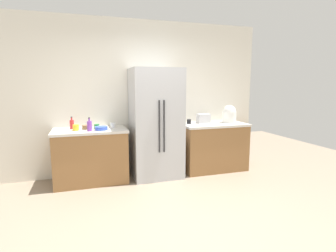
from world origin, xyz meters
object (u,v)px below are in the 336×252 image
at_px(cup_d, 113,125).
at_px(rice_cooker, 229,114).
at_px(bowl_a, 101,128).
at_px(refrigerator, 156,123).
at_px(cup_c, 97,126).
at_px(toaster, 203,118).
at_px(bowl_b, 87,127).
at_px(bottle_a, 72,124).
at_px(cup_b, 189,122).
at_px(bottle_b, 89,126).
at_px(cup_a, 76,128).

bearing_deg(cup_d, rice_cooker, -0.85).
height_order(cup_d, bowl_a, cup_d).
height_order(refrigerator, cup_c, refrigerator).
bearing_deg(toaster, bowl_b, -178.28).
xyz_separation_m(cup_c, cup_d, (0.27, 0.02, 0.00)).
height_order(rice_cooker, bottle_a, rice_cooker).
distance_m(bottle_a, cup_b, 2.05).
height_order(bottle_b, cup_b, bottle_b).
bearing_deg(toaster, cup_c, -177.81).
bearing_deg(refrigerator, rice_cooker, 2.68).
relative_size(refrigerator, toaster, 8.11).
distance_m(refrigerator, bottle_b, 1.12).
bearing_deg(bottle_b, cup_b, 8.37).
bearing_deg(bowl_a, bowl_b, 141.83).
bearing_deg(cup_d, bottle_b, -148.59).
xyz_separation_m(refrigerator, bottle_b, (-1.11, -0.13, 0.03)).
xyz_separation_m(bottle_b, cup_b, (1.78, 0.26, -0.04)).
distance_m(cup_b, cup_c, 1.66).
distance_m(bottle_b, bowl_a, 0.20).
xyz_separation_m(rice_cooker, bowl_a, (-2.40, -0.15, -0.13)).
distance_m(refrigerator, toaster, 0.99).
distance_m(refrigerator, rice_cooker, 1.48).
bearing_deg(bowl_b, cup_a, -150.61).
distance_m(cup_c, bowl_b, 0.15).
relative_size(refrigerator, cup_d, 21.39).
height_order(toaster, bottle_a, bottle_a).
distance_m(refrigerator, bowl_b, 1.15).
relative_size(cup_a, cup_c, 1.17).
bearing_deg(cup_c, bottle_a, 167.03).
xyz_separation_m(toaster, cup_a, (-2.29, -0.16, -0.04)).
height_order(cup_a, cup_d, cup_a).
height_order(cup_c, bowl_a, cup_c).
xyz_separation_m(cup_a, cup_d, (0.59, 0.11, -0.01)).
bearing_deg(refrigerator, bottle_b, -173.13).
relative_size(bottle_a, bowl_a, 1.03).
bearing_deg(rice_cooker, toaster, 170.38).
height_order(rice_cooker, cup_d, rice_cooker).
distance_m(cup_b, cup_d, 1.39).
relative_size(bottle_b, cup_d, 2.46).
bearing_deg(bottle_b, toaster, 7.87).
xyz_separation_m(refrigerator, cup_a, (-1.31, -0.01, -0.01)).
distance_m(toaster, bowl_a, 1.91).
relative_size(bottle_b, cup_b, 2.57).
distance_m(cup_d, bowl_a, 0.27).
distance_m(toaster, bottle_b, 2.10).
bearing_deg(refrigerator, bottle_a, 173.04).
bearing_deg(cup_a, bowl_a, -10.51).
height_order(refrigerator, cup_a, refrigerator).
bearing_deg(rice_cooker, bottle_b, -175.51).
height_order(refrigerator, cup_d, refrigerator).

